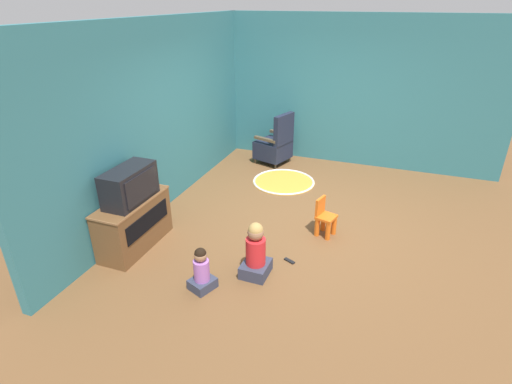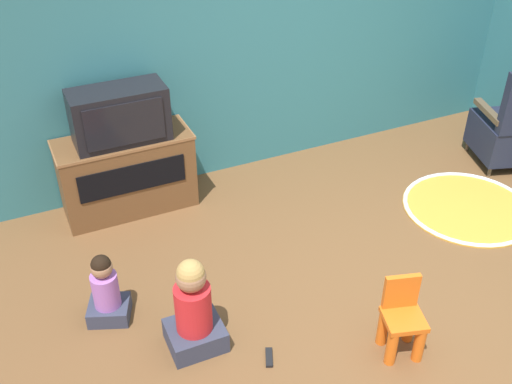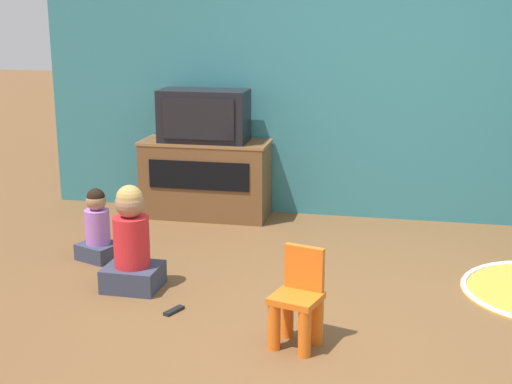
# 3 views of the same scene
# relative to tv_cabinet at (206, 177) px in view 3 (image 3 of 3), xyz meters

# --- Properties ---
(ground_plane) EXTENTS (30.00, 30.00, 0.00)m
(ground_plane) POSITION_rel_tv_cabinet_xyz_m (1.48, -1.91, -0.35)
(ground_plane) COLOR brown
(wall_back) EXTENTS (5.65, 0.12, 2.78)m
(wall_back) POSITION_rel_tv_cabinet_xyz_m (1.31, 0.30, 1.04)
(wall_back) COLOR teal
(wall_back) RESTS_ON ground_plane
(tv_cabinet) EXTENTS (1.12, 0.45, 0.68)m
(tv_cabinet) POSITION_rel_tv_cabinet_xyz_m (0.00, 0.00, 0.00)
(tv_cabinet) COLOR brown
(tv_cabinet) RESTS_ON ground_plane
(television) EXTENTS (0.75, 0.36, 0.44)m
(television) POSITION_rel_tv_cabinet_xyz_m (-0.00, -0.03, 0.55)
(television) COLOR black
(television) RESTS_ON tv_cabinet
(yellow_kid_chair) EXTENTS (0.31, 0.30, 0.55)m
(yellow_kid_chair) POSITION_rel_tv_cabinet_xyz_m (1.16, -2.29, -0.12)
(yellow_kid_chair) COLOR orange
(yellow_kid_chair) RESTS_ON ground_plane
(child_watching_left) EXTENTS (0.34, 0.32, 0.54)m
(child_watching_left) POSITION_rel_tv_cabinet_xyz_m (-0.48, -1.23, -0.12)
(child_watching_left) COLOR #33384C
(child_watching_left) RESTS_ON ground_plane
(child_watching_center) EXTENTS (0.36, 0.32, 0.70)m
(child_watching_center) POSITION_rel_tv_cabinet_xyz_m (-0.03, -1.71, -0.05)
(child_watching_center) COLOR #33384C
(child_watching_center) RESTS_ON ground_plane
(remote_control) EXTENTS (0.10, 0.15, 0.02)m
(remote_control) POSITION_rel_tv_cabinet_xyz_m (0.36, -2.02, -0.34)
(remote_control) COLOR black
(remote_control) RESTS_ON ground_plane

